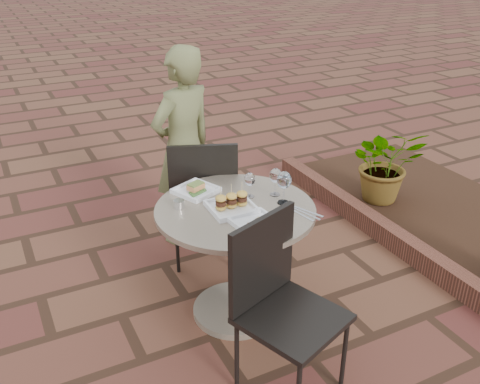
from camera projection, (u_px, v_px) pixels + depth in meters
name	position (u px, v px, depth m)	size (l,w,h in m)	color
ground	(212.00, 337.00, 3.10)	(60.00, 60.00, 0.00)	brown
cafe_table	(235.00, 245.00, 3.09)	(0.90, 0.90, 0.73)	gray
chair_far	(203.00, 193.00, 3.55)	(0.57, 0.57, 0.93)	black
chair_near	(278.00, 294.00, 2.57)	(0.57, 0.57, 0.93)	black
diner	(183.00, 148.00, 3.79)	(0.53, 0.35, 1.45)	brown
plate_salmon	(196.00, 190.00, 3.14)	(0.29, 0.29, 0.06)	white
plate_sliders	(231.00, 204.00, 2.94)	(0.25, 0.25, 0.16)	white
plate_tuna	(255.00, 222.00, 2.80)	(0.25, 0.25, 0.03)	white
wine_glass_right	(284.00, 181.00, 2.97)	(0.08, 0.08, 0.19)	white
wine_glass_mid	(250.00, 180.00, 3.05)	(0.06, 0.06, 0.15)	white
wine_glass_far	(276.00, 176.00, 3.07)	(0.07, 0.07, 0.17)	white
steel_ramekin	(179.00, 204.00, 2.97)	(0.06, 0.06, 0.05)	silver
cutlery_set	(304.00, 213.00, 2.92)	(0.10, 0.22, 0.00)	silver
planter_curb	(393.00, 237.00, 3.95)	(0.12, 3.00, 0.15)	brown
mulch_bed	(461.00, 222.00, 4.25)	(1.30, 3.00, 0.06)	black
potted_plant_a	(386.00, 163.00, 4.41)	(0.59, 0.51, 0.65)	#33662D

